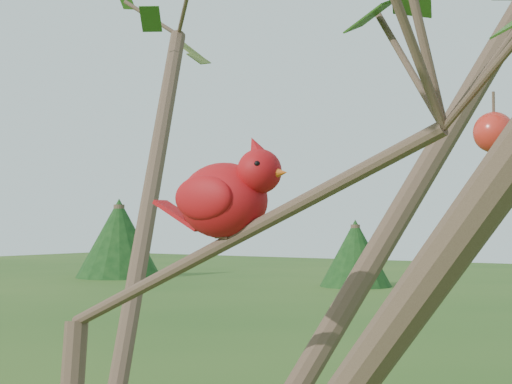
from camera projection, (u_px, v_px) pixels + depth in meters
crabapple_tree at (48, 207)px, 1.05m from camera, size 2.35×2.05×2.95m
cardinal at (228, 196)px, 1.01m from camera, size 0.20×0.10×0.14m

